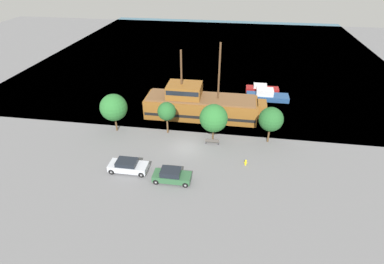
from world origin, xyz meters
name	(u,v)px	position (x,y,z in m)	size (l,w,h in m)	color
ground_plane	(187,147)	(0.00, 0.00, 0.00)	(160.00, 160.00, 0.00)	slate
water_surface	(215,52)	(0.00, 44.00, 0.00)	(80.00, 80.00, 0.00)	#38667F
pirate_ship	(200,105)	(0.51, 8.96, 1.96)	(18.41, 5.01, 11.64)	brown
moored_boat_dockside	(262,89)	(10.59, 20.22, 0.52)	(5.91, 1.93, 1.37)	maroon
moored_boat_outer	(267,96)	(11.25, 16.84, 0.70)	(7.21, 2.56, 1.90)	navy
parked_car_curb_front	(172,176)	(-0.61, -6.95, 0.77)	(4.26, 1.85, 1.58)	#2D5B38
parked_car_curb_mid	(128,166)	(-6.05, -5.95, 0.75)	(4.55, 1.97, 1.49)	#B7BCC6
fire_hydrant	(246,162)	(7.65, -2.69, 0.41)	(0.42, 0.25, 0.76)	yellow
bench_promenade_east	(212,141)	(3.20, 1.27, 0.44)	(1.83, 0.45, 0.85)	#4C4742
tree_row_east	(114,107)	(-10.82, 2.78, 3.70)	(3.79, 3.79, 5.60)	brown
tree_row_mideast	(167,111)	(-3.38, 3.28, 3.41)	(2.57, 2.57, 4.72)	brown
tree_row_midwest	(214,118)	(3.18, 2.33, 3.40)	(3.77, 3.77, 5.29)	brown
tree_row_west	(271,119)	(10.65, 3.01, 3.49)	(3.23, 3.23, 5.11)	brown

